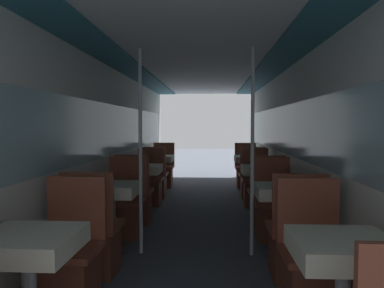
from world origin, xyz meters
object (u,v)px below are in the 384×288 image
at_px(chair_left_near_3, 155,182).
at_px(chair_right_near_1, 295,247).
at_px(dining_table_left_2, 143,173).
at_px(chair_left_far_3, 163,174).
at_px(dining_table_right_3, 249,162).
at_px(chair_right_far_1, 273,214).
at_px(dining_table_left_3, 159,161).
at_px(chair_right_far_3, 246,174).
at_px(chair_left_far_2, 149,188).
at_px(support_pole_right_1, 252,152).
at_px(dining_table_right_1, 283,196).
at_px(chair_left_far_1, 125,212).
at_px(chair_right_near_2, 266,203).
at_px(dining_table_right_0, 343,259).
at_px(support_pole_left_1, 140,152).
at_px(chair_right_far_2, 256,189).
at_px(chair_right_far_0, 314,274).
at_px(chair_left_near_1, 94,243).
at_px(dining_table_left_0, 28,253).
at_px(chair_left_near_2, 135,202).
at_px(chair_right_near_3, 252,183).
at_px(dining_table_left_1, 111,195).
at_px(dining_table_right_2, 260,174).

bearing_deg(chair_left_near_3, chair_right_near_1, -63.40).
relative_size(dining_table_left_2, chair_left_far_3, 0.77).
bearing_deg(dining_table_right_3, chair_right_far_1, -90.00).
height_order(dining_table_left_3, chair_right_far_3, chair_right_far_3).
distance_m(chair_left_far_2, chair_right_far_3, 2.59).
bearing_deg(support_pole_right_1, chair_left_near_3, 116.31).
relative_size(dining_table_right_1, chair_right_near_1, 0.77).
relative_size(chair_left_far_1, chair_right_near_2, 1.00).
distance_m(chair_left_far_3, chair_right_near_2, 3.54).
relative_size(chair_left_near_3, dining_table_right_0, 1.30).
xyz_separation_m(support_pole_left_1, chair_right_far_2, (1.51, 2.43, -0.80)).
relative_size(dining_table_right_1, chair_right_near_2, 0.77).
distance_m(chair_right_far_0, dining_table_right_3, 4.89).
bearing_deg(dining_table_left_3, chair_left_near_1, -90.00).
height_order(dining_table_right_0, chair_right_near_1, chair_right_near_1).
height_order(chair_left_near_3, chair_right_near_2, same).
height_order(chair_left_far_2, dining_table_right_1, chair_left_far_2).
relative_size(dining_table_left_2, chair_left_near_3, 0.77).
distance_m(chair_left_far_2, chair_right_far_2, 1.83).
distance_m(chair_left_near_1, chair_right_far_3, 5.20).
bearing_deg(dining_table_right_1, dining_table_right_0, -90.00).
bearing_deg(chair_right_far_0, dining_table_left_3, -69.44).
xyz_separation_m(support_pole_left_1, chair_right_far_1, (1.51, 0.60, -0.80)).
relative_size(dining_table_right_0, chair_right_far_0, 0.77).
bearing_deg(chair_right_far_1, chair_left_near_1, 33.40).
distance_m(dining_table_left_0, chair_left_near_1, 1.27).
relative_size(chair_left_far_1, chair_left_near_2, 1.00).
bearing_deg(chair_right_far_0, chair_right_far_1, -90.00).
bearing_deg(dining_table_right_0, chair_right_near_3, 90.00).
xyz_separation_m(chair_right_near_1, chair_right_far_1, (0.00, 1.21, 0.00)).
distance_m(support_pole_left_1, dining_table_left_2, 1.91).
distance_m(chair_left_far_1, chair_right_near_3, 3.06).
bearing_deg(chair_right_far_3, chair_left_far_2, 44.96).
bearing_deg(chair_right_near_2, support_pole_left_1, -140.95).
height_order(chair_left_far_3, chair_right_far_3, same).
bearing_deg(chair_right_far_2, chair_left_near_3, -18.74).
xyz_separation_m(dining_table_left_1, chair_right_near_1, (1.83, -0.60, -0.34)).
bearing_deg(dining_table_left_2, chair_left_far_2, 90.00).
relative_size(chair_left_far_3, chair_right_far_1, 1.00).
bearing_deg(support_pole_left_1, chair_right_near_3, 63.69).
xyz_separation_m(chair_left_near_2, chair_right_near_1, (1.83, -1.83, 0.00)).
relative_size(chair_left_near_3, dining_table_right_3, 1.30).
bearing_deg(dining_table_left_3, dining_table_right_3, 0.00).
height_order(chair_left_near_3, chair_right_far_0, same).
bearing_deg(dining_table_left_0, chair_right_far_3, 73.26).
bearing_deg(chair_left_near_3, chair_right_near_2, -44.96).
height_order(dining_table_left_1, chair_left_near_3, chair_left_near_3).
bearing_deg(chair_left_near_1, dining_table_right_1, 18.25).
bearing_deg(dining_table_right_2, chair_left_far_3, 126.97).
xyz_separation_m(dining_table_left_0, chair_right_far_0, (1.83, 0.60, -0.34)).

